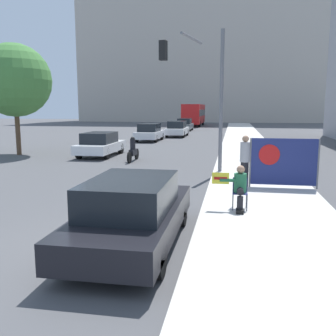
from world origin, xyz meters
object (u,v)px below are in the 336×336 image
object	(u,v)px
car_on_road_midblock	(150,132)
car_on_road_distant	(177,129)
car_on_road_far_lane	(185,125)
protest_banner	(283,162)
traffic_light_pole	(199,78)
seated_protester	(239,186)
motorcycle_on_road	(133,151)
parked_car_curbside	(132,212)
car_on_road_nearest	(100,144)
street_tree_near_curb	(15,80)
jogger_on_sidewalk	(245,161)
city_bus_on_road	(194,114)

from	to	relation	value
car_on_road_midblock	car_on_road_distant	world-z (taller)	car_on_road_distant
car_on_road_midblock	car_on_road_far_lane	distance (m)	14.57
car_on_road_midblock	car_on_road_distant	bearing A→B (deg)	73.15
protest_banner	traffic_light_pole	size ratio (longest dim) A/B	0.39
seated_protester	car_on_road_midblock	size ratio (longest dim) A/B	0.26
seated_protester	car_on_road_midblock	bearing A→B (deg)	122.92
protest_banner	motorcycle_on_road	xyz separation A→B (m)	(-6.96, 6.17, -0.47)
parked_car_curbside	motorcycle_on_road	bearing A→B (deg)	105.12
car_on_road_nearest	street_tree_near_curb	size ratio (longest dim) A/B	0.66
protest_banner	car_on_road_midblock	xyz separation A→B (m)	(-8.75, 18.22, -0.29)
motorcycle_on_road	jogger_on_sidewalk	bearing A→B (deg)	-47.25
car_on_road_far_lane	street_tree_near_curb	size ratio (longest dim) A/B	0.65
car_on_road_far_lane	motorcycle_on_road	xyz separation A→B (m)	(0.64, -26.58, -0.19)
seated_protester	traffic_light_pole	size ratio (longest dim) A/B	0.20
street_tree_near_curb	city_bus_on_road	bearing A→B (deg)	79.55
parked_car_curbside	car_on_road_nearest	distance (m)	14.88
motorcycle_on_road	city_bus_on_road	bearing A→B (deg)	91.13
protest_banner	car_on_road_nearest	world-z (taller)	protest_banner
seated_protester	car_on_road_far_lane	size ratio (longest dim) A/B	0.28
city_bus_on_road	car_on_road_far_lane	bearing A→B (deg)	-89.45
car_on_road_far_lane	city_bus_on_road	distance (m)	11.97
car_on_road_distant	street_tree_near_curb	world-z (taller)	street_tree_near_curb
car_on_road_distant	seated_protester	bearing A→B (deg)	-78.00
parked_car_curbside	car_on_road_nearest	size ratio (longest dim) A/B	1.07
traffic_light_pole	city_bus_on_road	xyz separation A→B (m)	(-4.52, 41.40, -2.20)
traffic_light_pole	street_tree_near_curb	size ratio (longest dim) A/B	0.90
seated_protester	traffic_light_pole	xyz separation A→B (m)	(-1.69, 6.30, 3.33)
traffic_light_pole	car_on_road_nearest	distance (m)	8.49
seated_protester	motorcycle_on_road	xyz separation A→B (m)	(-5.45, 9.21, -0.20)
motorcycle_on_road	car_on_road_midblock	bearing A→B (deg)	98.46
protest_banner	car_on_road_far_lane	bearing A→B (deg)	103.07
parked_car_curbside	car_on_road_distant	size ratio (longest dim) A/B	0.97
city_bus_on_road	motorcycle_on_road	size ratio (longest dim) A/B	5.09
traffic_light_pole	jogger_on_sidewalk	bearing A→B (deg)	-59.42
seated_protester	car_on_road_nearest	size ratio (longest dim) A/B	0.28
jogger_on_sidewalk	motorcycle_on_road	size ratio (longest dim) A/B	0.85
traffic_light_pole	protest_banner	bearing A→B (deg)	-45.61
seated_protester	protest_banner	size ratio (longest dim) A/B	0.52
jogger_on_sidewalk	car_on_road_far_lane	world-z (taller)	jogger_on_sidewalk
jogger_on_sidewalk	seated_protester	bearing A→B (deg)	62.63
car_on_road_nearest	street_tree_near_curb	xyz separation A→B (m)	(-5.11, -0.25, 3.72)
protest_banner	jogger_on_sidewalk	bearing A→B (deg)	178.68
jogger_on_sidewalk	city_bus_on_road	distance (m)	45.10
car_on_road_distant	protest_banner	bearing A→B (deg)	-73.09
seated_protester	city_bus_on_road	distance (m)	48.12
seated_protester	car_on_road_distant	xyz separation A→B (m)	(-5.65, 26.55, -0.01)
car_on_road_far_lane	street_tree_near_curb	distance (m)	26.27
parked_car_curbside	car_on_road_far_lane	xyz separation A→B (m)	(-3.88, 38.57, 0.03)
street_tree_near_curb	car_on_road_midblock	bearing A→B (deg)	61.26
seated_protester	street_tree_near_curb	distance (m)	17.27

